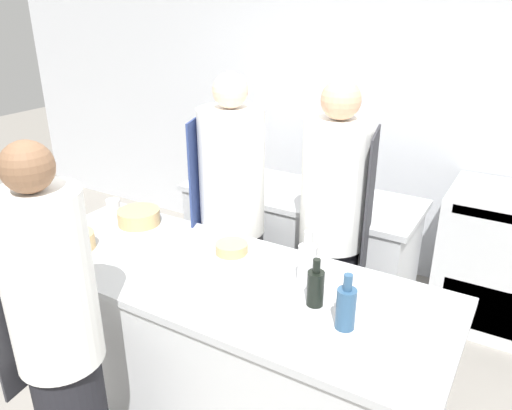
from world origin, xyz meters
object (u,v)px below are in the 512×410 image
(bowl_prep_small, at_px, (262,266))
(cup, at_px, (113,207))
(bowl_mixing_large, at_px, (232,248))
(bowl_ceramic_blue, at_px, (139,217))
(bottle_wine, at_px, (316,287))
(bottle_olive_oil, at_px, (346,307))
(bottle_vinegar, at_px, (307,263))
(oven_range, at_px, (512,263))
(chef_at_prep_near, at_px, (60,343))
(bowl_wooden_salad, at_px, (74,241))
(chef_at_stove, at_px, (333,232))
(chef_at_pass_far, at_px, (232,220))
(stockpot, at_px, (329,179))

(bowl_prep_small, bearing_deg, cup, 172.47)
(bowl_mixing_large, bearing_deg, bowl_ceramic_blue, 177.99)
(bottle_wine, height_order, cup, bottle_wine)
(bottle_olive_oil, distance_m, bowl_mixing_large, 0.83)
(bottle_olive_oil, xyz_separation_m, cup, (-1.70, 0.36, -0.05))
(bottle_vinegar, relative_size, bottle_wine, 1.21)
(bowl_prep_small, bearing_deg, bottle_wine, -18.52)
(bowl_mixing_large, relative_size, cup, 1.81)
(oven_range, relative_size, chef_at_prep_near, 0.56)
(bottle_vinegar, distance_m, bowl_wooden_salad, 1.30)
(chef_at_stove, relative_size, chef_at_pass_far, 0.99)
(chef_at_prep_near, relative_size, bottle_olive_oil, 6.81)
(bottle_vinegar, xyz_separation_m, bottle_wine, (0.11, -0.14, -0.02))
(bottle_vinegar, bearing_deg, bowl_ceramic_blue, 175.13)
(bowl_wooden_salad, bearing_deg, oven_range, 42.37)
(chef_at_prep_near, relative_size, bowl_mixing_large, 9.88)
(chef_at_pass_far, bearing_deg, bottle_vinegar, -140.89)
(chef_at_pass_far, height_order, bowl_prep_small, chef_at_pass_far)
(bottle_olive_oil, height_order, bowl_mixing_large, bottle_olive_oil)
(chef_at_stove, bearing_deg, bottle_vinegar, -1.13)
(bottle_wine, xyz_separation_m, stockpot, (-0.51, 1.36, -0.01))
(bottle_olive_oil, relative_size, bottle_wine, 1.10)
(oven_range, bearing_deg, bottle_olive_oil, -106.87)
(bottle_wine, bearing_deg, chef_at_stove, 106.58)
(chef_at_prep_near, height_order, bottle_vinegar, chef_at_prep_near)
(chef_at_prep_near, distance_m, bowl_ceramic_blue, 1.10)
(bottle_wine, height_order, bowl_ceramic_blue, bottle_wine)
(chef_at_prep_near, distance_m, bottle_vinegar, 1.14)
(chef_at_stove, xyz_separation_m, bowl_wooden_salad, (-1.14, -0.94, 0.06))
(bottle_vinegar, height_order, stockpot, bottle_vinegar)
(chef_at_pass_far, relative_size, bowl_ceramic_blue, 7.09)
(oven_range, distance_m, bowl_prep_small, 2.00)
(bottle_wine, bearing_deg, chef_at_prep_near, -137.32)
(bottle_vinegar, xyz_separation_m, bowl_ceramic_blue, (-1.17, 0.10, -0.07))
(bottle_wine, bearing_deg, cup, 169.90)
(oven_range, distance_m, chef_at_pass_far, 1.98)
(chef_at_stove, bearing_deg, oven_range, 123.64)
(oven_range, relative_size, bowl_wooden_salad, 4.47)
(chef_at_pass_far, relative_size, bowl_prep_small, 10.47)
(chef_at_pass_far, bearing_deg, chef_at_prep_near, 162.29)
(bottle_olive_oil, relative_size, bowl_ceramic_blue, 1.00)
(chef_at_pass_far, relative_size, bottle_vinegar, 6.48)
(bottle_vinegar, bearing_deg, bottle_olive_oil, -39.18)
(bowl_mixing_large, distance_m, bowl_prep_small, 0.27)
(bowl_prep_small, bearing_deg, chef_at_prep_near, -118.38)
(chef_at_stove, relative_size, bottle_vinegar, 6.43)
(chef_at_prep_near, relative_size, cup, 17.86)
(chef_at_stove, distance_m, stockpot, 0.67)
(chef_at_prep_near, bearing_deg, chef_at_stove, -29.68)
(chef_at_prep_near, xyz_separation_m, chef_at_pass_far, (-0.03, 1.35, 0.03))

